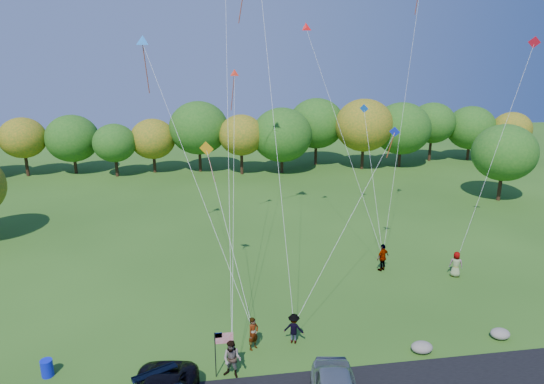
{
  "coord_description": "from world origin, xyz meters",
  "views": [
    {
      "loc": [
        -4.73,
        -19.42,
        14.1
      ],
      "look_at": [
        -0.86,
        6.0,
        6.57
      ],
      "focal_mm": 32.0,
      "sensor_mm": 36.0,
      "label": 1
    }
  ],
  "objects_px": {
    "flyer_b": "(232,359)",
    "flyer_e": "(456,264)",
    "trash_barrel": "(47,368)",
    "flyer_d": "(383,257)",
    "flyer_c": "(294,328)",
    "flyer_a": "(253,333)"
  },
  "relations": [
    {
      "from": "flyer_d",
      "to": "flyer_c",
      "type": "bearing_deg",
      "value": 14.03
    },
    {
      "from": "flyer_c",
      "to": "flyer_e",
      "type": "height_order",
      "value": "flyer_e"
    },
    {
      "from": "flyer_d",
      "to": "flyer_e",
      "type": "bearing_deg",
      "value": 130.05
    },
    {
      "from": "flyer_a",
      "to": "flyer_d",
      "type": "distance_m",
      "value": 12.09
    },
    {
      "from": "flyer_b",
      "to": "trash_barrel",
      "type": "bearing_deg",
      "value": -162.04
    },
    {
      "from": "flyer_b",
      "to": "flyer_e",
      "type": "distance_m",
      "value": 16.98
    },
    {
      "from": "flyer_e",
      "to": "flyer_b",
      "type": "bearing_deg",
      "value": 53.41
    },
    {
      "from": "flyer_b",
      "to": "flyer_c",
      "type": "bearing_deg",
      "value": 61.38
    },
    {
      "from": "flyer_d",
      "to": "trash_barrel",
      "type": "bearing_deg",
      "value": -6.97
    },
    {
      "from": "flyer_c",
      "to": "flyer_d",
      "type": "height_order",
      "value": "flyer_d"
    },
    {
      "from": "flyer_b",
      "to": "flyer_c",
      "type": "xyz_separation_m",
      "value": [
        3.24,
        2.21,
        -0.12
      ]
    },
    {
      "from": "flyer_c",
      "to": "flyer_e",
      "type": "relative_size",
      "value": 0.93
    },
    {
      "from": "flyer_c",
      "to": "trash_barrel",
      "type": "distance_m",
      "value": 11.51
    },
    {
      "from": "flyer_a",
      "to": "flyer_d",
      "type": "bearing_deg",
      "value": -0.27
    },
    {
      "from": "flyer_a",
      "to": "trash_barrel",
      "type": "distance_m",
      "value": 9.44
    },
    {
      "from": "flyer_b",
      "to": "flyer_c",
      "type": "distance_m",
      "value": 3.92
    },
    {
      "from": "flyer_d",
      "to": "flyer_e",
      "type": "height_order",
      "value": "flyer_d"
    },
    {
      "from": "flyer_b",
      "to": "flyer_e",
      "type": "xyz_separation_m",
      "value": [
        15.02,
        7.91,
        -0.06
      ]
    },
    {
      "from": "flyer_a",
      "to": "flyer_d",
      "type": "xyz_separation_m",
      "value": [
        9.49,
        7.49,
        0.09
      ]
    },
    {
      "from": "flyer_b",
      "to": "flyer_e",
      "type": "relative_size",
      "value": 1.07
    },
    {
      "from": "trash_barrel",
      "to": "flyer_b",
      "type": "bearing_deg",
      "value": -9.11
    },
    {
      "from": "flyer_d",
      "to": "flyer_e",
      "type": "distance_m",
      "value": 4.63
    }
  ]
}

